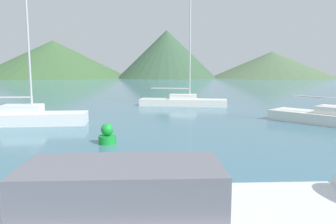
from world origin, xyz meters
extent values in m
cube|color=silver|center=(1.64, 4.72, 0.36)|extent=(8.11, 3.64, 0.72)
cube|color=slate|center=(1.06, 4.60, 1.11)|extent=(3.94, 2.41, 0.79)
cube|color=white|center=(-0.13, 26.76, 0.30)|extent=(7.42, 1.63, 0.59)
cube|color=white|center=(-0.13, 26.76, 0.80)|extent=(2.23, 1.10, 0.41)
cylinder|color=#BCBCC1|center=(0.43, 26.77, 4.85)|extent=(0.12, 0.12, 8.53)
cylinder|color=#BCBCC1|center=(-1.24, 26.75, 1.49)|extent=(3.33, 0.14, 0.10)
cylinder|color=#BCBCC1|center=(8.74, 19.35, 1.52)|extent=(2.86, 2.16, 0.10)
cube|color=white|center=(-8.28, 16.10, 0.34)|extent=(7.37, 3.36, 0.68)
cube|color=white|center=(-8.28, 16.10, 0.92)|extent=(2.37, 1.66, 0.48)
cylinder|color=#BCBCC1|center=(-7.76, 16.23, 5.34)|extent=(0.12, 0.12, 9.32)
cylinder|color=#BCBCC1|center=(-9.33, 15.85, 1.58)|extent=(3.16, 0.87, 0.10)
cylinder|color=green|center=(-1.92, 12.30, 0.17)|extent=(0.76, 0.76, 0.34)
sphere|color=green|center=(-1.92, 12.30, 0.61)|extent=(0.53, 0.53, 0.53)
cone|color=#3D6038|center=(-50.41, 100.40, 5.99)|extent=(48.41, 48.41, 11.98)
cone|color=#38563D|center=(-13.27, 102.48, 7.45)|extent=(31.27, 31.27, 14.91)
cone|color=#4C6647|center=(19.64, 107.30, 4.13)|extent=(38.71, 38.71, 8.25)
camera|label=1|loc=(2.76, -1.05, 3.28)|focal=35.00mm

